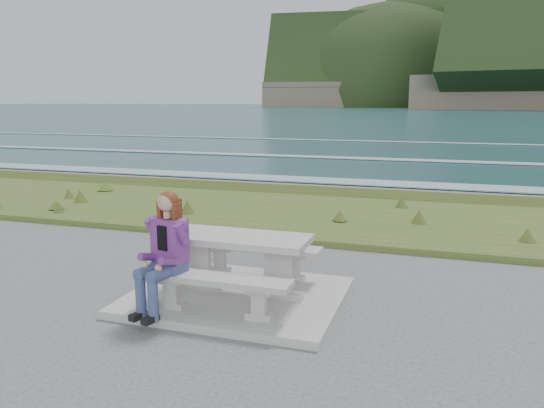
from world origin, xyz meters
name	(u,v)px	position (x,y,z in m)	size (l,w,h in m)	color
concrete_slab	(237,297)	(0.00, 0.00, 0.05)	(2.60, 2.10, 0.10)	#9E9E99
picnic_table	(237,248)	(0.00, 0.00, 0.68)	(1.80, 0.75, 0.75)	#9E9E99
bench_landward	(214,284)	(0.00, -0.70, 0.45)	(1.80, 0.35, 0.45)	#9E9E99
bench_seaward	(256,251)	(0.00, 0.70, 0.45)	(1.80, 0.35, 0.45)	#9E9E99
grass_verge	(324,219)	(0.00, 5.00, 0.00)	(160.00, 4.50, 0.22)	#32521E
shore_drop	(348,196)	(0.00, 7.90, 0.00)	(160.00, 0.80, 2.20)	#6C6351
ocean	(401,176)	(0.00, 25.09, -1.74)	(1600.00, 1600.00, 0.09)	#1D4752
seated_woman	(161,269)	(-0.58, -0.83, 0.61)	(0.52, 0.74, 1.38)	navy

